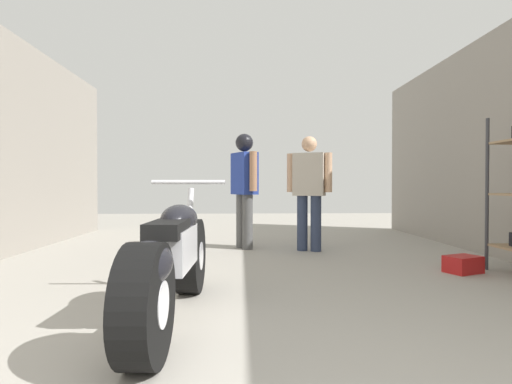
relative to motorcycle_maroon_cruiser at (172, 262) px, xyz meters
The scene contains 5 objects.
ground_plane 1.93m from the motorcycle_maroon_cruiser, 70.66° to the left, with size 18.89×18.89×0.00m, color #9E998E.
motorcycle_maroon_cruiser is the anchor object (origin of this frame).
mechanic_in_blue 3.48m from the motorcycle_maroon_cruiser, 64.16° to the left, with size 0.67×0.39×1.69m.
mechanic_with_helmet 3.47m from the motorcycle_maroon_cruiser, 80.79° to the left, with size 0.43×0.66×1.76m.
red_toolbox 3.34m from the motorcycle_maroon_cruiser, 27.39° to the left, with size 0.36×0.26×0.19m, color #B21919.
Camera 1 is at (-0.14, -0.72, 0.97)m, focal length 28.58 mm.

